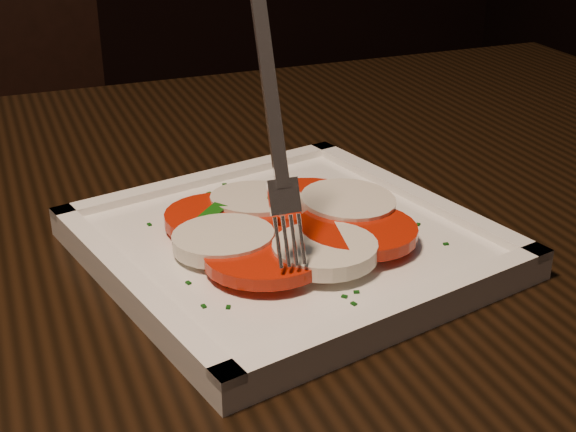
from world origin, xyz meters
TOP-DOWN VIEW (x-y plane):
  - table at (0.29, 0.07)m, footprint 1.21×0.82m
  - plate at (0.33, 0.01)m, footprint 0.30×0.30m
  - caprese_salad at (0.33, 0.01)m, footprint 0.18×0.20m
  - fork at (0.31, -0.02)m, footprint 0.03×0.07m

SIDE VIEW (x-z plane):
  - table at x=0.29m, z-range 0.28..1.03m
  - plate at x=0.33m, z-range 0.75..0.76m
  - caprese_salad at x=0.33m, z-range 0.76..0.78m
  - fork at x=0.31m, z-range 0.78..0.94m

